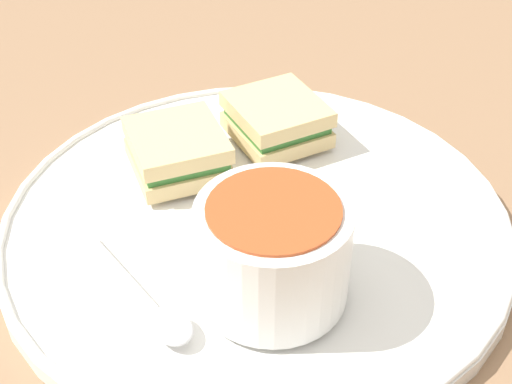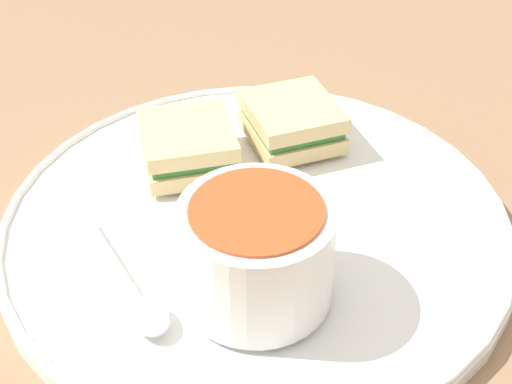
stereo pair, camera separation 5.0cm
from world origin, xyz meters
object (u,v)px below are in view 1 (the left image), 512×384
object	(u,v)px
spoon	(161,316)
sandwich_half_far	(177,150)
soup_bowl	(273,251)
sandwich_half_near	(277,119)

from	to	relation	value
spoon	sandwich_half_far	xyz separation A→B (m)	(0.03, 0.15, 0.01)
soup_bowl	sandwich_half_near	bearing A→B (deg)	76.13
sandwich_half_near	sandwich_half_far	world-z (taller)	same
sandwich_half_far	sandwich_half_near	bearing A→B (deg)	18.09
sandwich_half_near	sandwich_half_far	bearing A→B (deg)	-161.91
soup_bowl	spoon	xyz separation A→B (m)	(-0.07, -0.01, -0.03)
soup_bowl	sandwich_half_far	bearing A→B (deg)	106.43
spoon	sandwich_half_far	distance (m)	0.16
soup_bowl	sandwich_half_far	size ratio (longest dim) A/B	1.13
spoon	sandwich_half_far	bearing A→B (deg)	143.09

